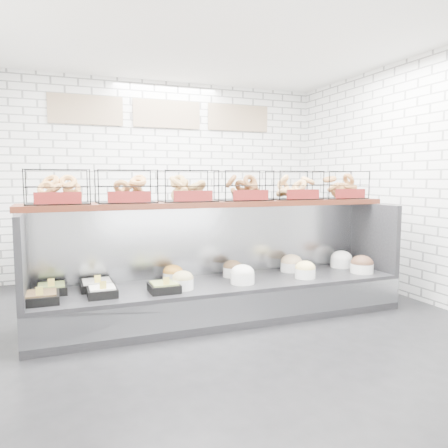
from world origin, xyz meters
name	(u,v)px	position (x,y,z in m)	size (l,w,h in m)	color
ground	(234,326)	(0.00, 0.00, 0.00)	(5.50, 5.50, 0.00)	black
room_shell	(214,129)	(0.00, 0.60, 2.06)	(5.02, 5.51, 3.01)	white
display_case	(223,287)	(0.01, 0.34, 0.33)	(4.00, 0.90, 1.20)	black
bagel_shelf	(217,190)	(0.01, 0.52, 1.39)	(4.10, 0.50, 0.40)	#3F170D
prep_counter	(173,247)	(0.00, 2.43, 0.47)	(4.00, 0.60, 1.20)	#93969B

